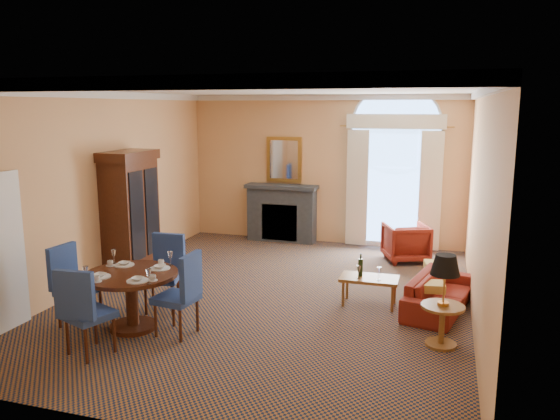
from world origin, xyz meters
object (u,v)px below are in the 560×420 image
(sofa, at_px, (440,293))
(coffee_table, at_px, (369,279))
(side_table, at_px, (444,289))
(armchair, at_px, (406,242))
(armoire, at_px, (131,216))
(dining_table, at_px, (131,287))

(sofa, height_order, coffee_table, coffee_table)
(coffee_table, height_order, side_table, side_table)
(armchair, xyz_separation_m, side_table, (0.74, -3.78, 0.38))
(sofa, relative_size, coffee_table, 2.02)
(sofa, height_order, side_table, side_table)
(armoire, bearing_deg, coffee_table, -4.28)
(dining_table, height_order, armchair, dining_table)
(armoire, xyz_separation_m, dining_table, (1.34, -2.15, -0.48))
(armoire, height_order, coffee_table, armoire)
(armoire, height_order, side_table, armoire)
(armoire, xyz_separation_m, sofa, (5.27, -0.19, -0.81))
(coffee_table, bearing_deg, dining_table, -148.18)
(armoire, bearing_deg, armchair, 26.68)
(armoire, bearing_deg, side_table, -15.51)
(armchair, relative_size, side_table, 0.70)
(coffee_table, bearing_deg, armoire, 175.33)
(armoire, relative_size, sofa, 1.26)
(armchair, height_order, side_table, side_table)
(dining_table, distance_m, sofa, 4.40)
(armchair, relative_size, coffee_table, 0.93)
(sofa, height_order, armchair, armchair)
(dining_table, bearing_deg, sofa, 26.50)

